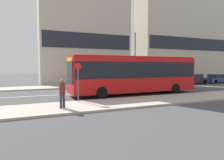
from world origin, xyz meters
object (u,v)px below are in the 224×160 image
(parked_car_1, at_px, (194,79))
(parked_car_2, at_px, (218,79))
(bus_stop_sign, at_px, (78,79))
(street_lamp, at_px, (135,53))
(city_bus, at_px, (135,73))
(pedestrian_near_stop, at_px, (62,92))
(parked_car_0, at_px, (168,80))

(parked_car_1, height_order, parked_car_2, parked_car_1)
(bus_stop_sign, xyz_separation_m, street_lamp, (10.42, 10.24, 2.73))
(city_bus, distance_m, bus_stop_sign, 6.39)
(parked_car_2, distance_m, street_lamp, 14.26)
(parked_car_1, height_order, street_lamp, street_lamp)
(city_bus, xyz_separation_m, parked_car_1, (13.23, 5.80, -1.31))
(pedestrian_near_stop, distance_m, bus_stop_sign, 2.35)
(parked_car_2, height_order, bus_stop_sign, bus_stop_sign)
(city_bus, bearing_deg, parked_car_1, 26.06)
(parked_car_1, bearing_deg, parked_car_0, -179.65)
(street_lamp, bearing_deg, parked_car_2, -8.25)
(parked_car_2, bearing_deg, street_lamp, 171.75)
(parked_car_0, height_order, bus_stop_sign, bus_stop_sign)
(city_bus, relative_size, pedestrian_near_stop, 7.04)
(city_bus, relative_size, bus_stop_sign, 4.43)
(street_lamp, bearing_deg, parked_car_0, -26.56)
(pedestrian_near_stop, bearing_deg, bus_stop_sign, 27.54)
(city_bus, height_order, street_lamp, street_lamp)
(parked_car_0, bearing_deg, parked_car_2, 0.20)
(city_bus, bearing_deg, street_lamp, 62.15)
(parked_car_0, bearing_deg, city_bus, -145.99)
(street_lamp, bearing_deg, parked_car_1, -12.80)
(parked_car_2, bearing_deg, city_bus, -162.27)
(parked_car_0, relative_size, pedestrian_near_stop, 2.48)
(parked_car_2, bearing_deg, pedestrian_near_stop, -158.41)
(city_bus, xyz_separation_m, pedestrian_near_stop, (-7.28, -4.26, -0.89))
(parked_car_1, relative_size, parked_car_2, 0.86)
(parked_car_0, xyz_separation_m, parked_car_2, (9.60, 0.03, -0.02))
(parked_car_0, height_order, pedestrian_near_stop, pedestrian_near_stop)
(bus_stop_sign, bearing_deg, pedestrian_near_stop, -127.84)
(parked_car_0, relative_size, bus_stop_sign, 1.56)
(parked_car_0, height_order, parked_car_1, parked_car_1)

